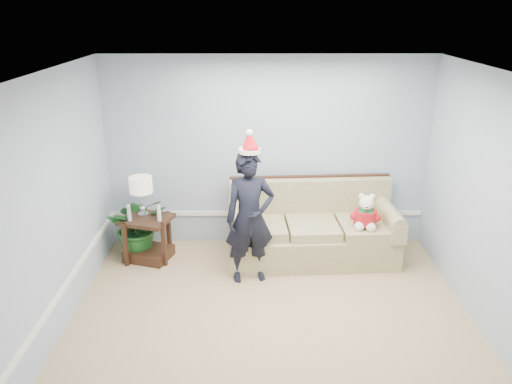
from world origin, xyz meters
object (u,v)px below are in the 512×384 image
object	(u,v)px
houseplant	(138,225)
teddy_bear	(366,215)
table_lamp	(141,186)
sofa	(311,231)
side_table	(148,243)
man	(250,218)

from	to	relation	value
houseplant	teddy_bear	size ratio (longest dim) A/B	1.86
table_lamp	teddy_bear	size ratio (longest dim) A/B	1.15
teddy_bear	table_lamp	bearing A→B (deg)	-175.35
table_lamp	houseplant	size ratio (longest dim) A/B	0.62
sofa	side_table	size ratio (longest dim) A/B	3.02
sofa	houseplant	bearing A→B (deg)	175.18
sofa	table_lamp	xyz separation A→B (m)	(-2.29, 0.01, 0.66)
side_table	man	world-z (taller)	man
table_lamp	man	xyz separation A→B (m)	(1.45, -0.62, -0.19)
side_table	table_lamp	distance (m)	0.80
man	teddy_bear	distance (m)	1.55
houseplant	man	xyz separation A→B (m)	(1.55, -0.67, 0.40)
table_lamp	houseplant	xyz separation A→B (m)	(-0.10, 0.05, -0.59)
side_table	man	size ratio (longest dim) A/B	0.45
side_table	man	bearing A→B (deg)	-21.15
houseplant	sofa	bearing A→B (deg)	-1.60
houseplant	side_table	bearing A→B (deg)	-41.46
table_lamp	teddy_bear	bearing A→B (deg)	-5.31
teddy_bear	side_table	bearing A→B (deg)	-173.95
table_lamp	houseplant	distance (m)	0.60
side_table	houseplant	distance (m)	0.28
houseplant	teddy_bear	xyz separation A→B (m)	(3.06, -0.33, 0.28)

